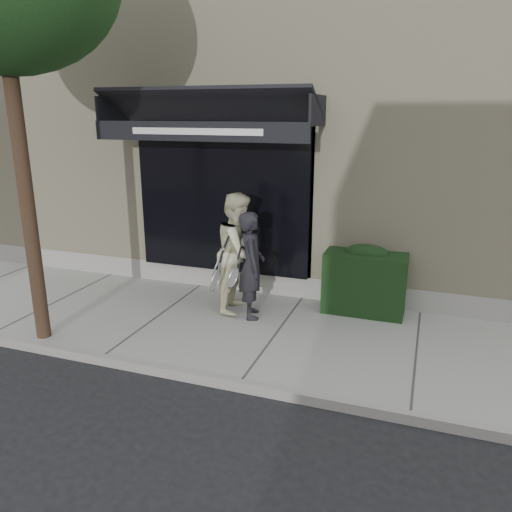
% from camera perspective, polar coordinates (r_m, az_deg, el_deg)
% --- Properties ---
extents(ground, '(80.00, 80.00, 0.00)m').
position_cam_1_polar(ground, '(7.65, 2.47, -9.42)').
color(ground, black).
rests_on(ground, ground).
extents(sidewalk, '(20.00, 3.00, 0.12)m').
position_cam_1_polar(sidewalk, '(7.62, 2.47, -9.01)').
color(sidewalk, gray).
rests_on(sidewalk, ground).
extents(curb, '(20.00, 0.10, 0.14)m').
position_cam_1_polar(curb, '(6.32, -1.81, -14.58)').
color(curb, gray).
rests_on(curb, ground).
extents(building_facade, '(14.30, 8.04, 5.64)m').
position_cam_1_polar(building_facade, '(11.74, 9.92, 13.19)').
color(building_facade, beige).
rests_on(building_facade, ground).
extents(hedge, '(1.30, 0.70, 1.14)m').
position_cam_1_polar(hedge, '(8.33, 12.34, -2.70)').
color(hedge, black).
rests_on(hedge, sidewalk).
extents(pedestrian_front, '(0.87, 0.91, 1.72)m').
position_cam_1_polar(pedestrian_front, '(7.84, -0.55, -1.09)').
color(pedestrian_front, black).
rests_on(pedestrian_front, sidewalk).
extents(pedestrian_back, '(0.77, 1.02, 1.96)m').
position_cam_1_polar(pedestrian_back, '(8.12, -1.92, 0.43)').
color(pedestrian_back, beige).
rests_on(pedestrian_back, sidewalk).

